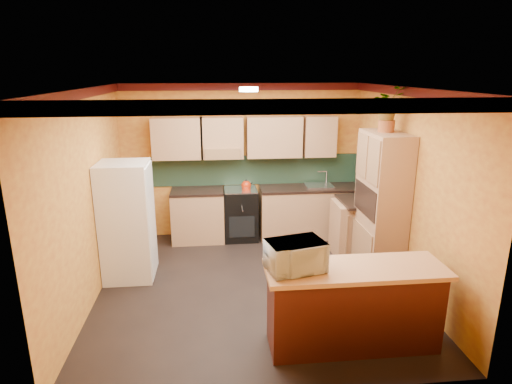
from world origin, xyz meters
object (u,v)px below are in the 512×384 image
Objects in this scene: fridge at (127,221)px; base_cabinets_back at (275,214)px; stove at (241,214)px; microwave at (295,256)px; breakfast_bar at (353,309)px; pantry at (381,206)px.

base_cabinets_back is at bearing 29.50° from fridge.
base_cabinets_back is 4.01× the size of stove.
stove reaches higher than base_cabinets_back.
base_cabinets_back is 3.30m from microwave.
stove is at bearing 107.14° from breakfast_bar.
pantry is 2.25m from microwave.
pantry is (1.28, -1.60, 0.61)m from base_cabinets_back.
breakfast_bar is at bearing -35.33° from fridge.
pantry is at bearing -51.39° from base_cabinets_back.
base_cabinets_back is at bearing 96.54° from breakfast_bar.
fridge is at bearing 175.51° from pantry.
base_cabinets_back is at bearing 0.00° from stove.
fridge reaches higher than base_cabinets_back.
microwave reaches higher than base_cabinets_back.
microwave reaches higher than breakfast_bar.
base_cabinets_back is 3.25m from breakfast_bar.
microwave reaches higher than stove.
base_cabinets_back is 1.74× the size of pantry.
stove is at bearing -180.00° from base_cabinets_back.
fridge is 0.81× the size of pantry.
base_cabinets_back is 0.63m from stove.
microwave is at bearing -83.87° from stove.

